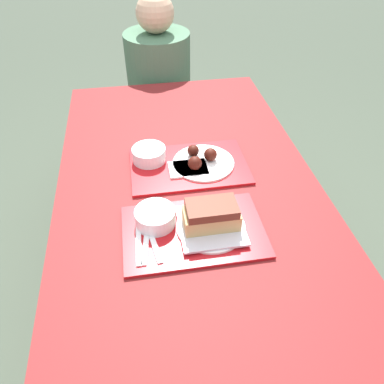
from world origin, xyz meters
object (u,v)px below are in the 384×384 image
(tray_near, at_px, (194,232))
(bowl_coleslaw_near, at_px, (155,216))
(bowl_coleslaw_far, at_px, (149,154))
(brisket_sandwich_plate, at_px, (211,219))
(tray_far, at_px, (189,166))
(wings_plate_far, at_px, (202,160))
(person_seated_across, at_px, (158,68))

(tray_near, bearing_deg, bowl_coleslaw_near, 155.90)
(tray_near, relative_size, bowl_coleslaw_far, 3.44)
(brisket_sandwich_plate, bearing_deg, tray_far, 92.74)
(wings_plate_far, bearing_deg, tray_far, -179.94)
(person_seated_across, bearing_deg, bowl_coleslaw_near, -95.84)
(bowl_coleslaw_near, bearing_deg, brisket_sandwich_plate, -16.59)
(tray_far, bearing_deg, bowl_coleslaw_far, 158.68)
(tray_near, height_order, bowl_coleslaw_near, bowl_coleslaw_near)
(bowl_coleslaw_far, relative_size, wings_plate_far, 0.55)
(person_seated_across, bearing_deg, wings_plate_far, -85.67)
(tray_near, xyz_separation_m, brisket_sandwich_plate, (0.05, 0.00, 0.04))
(brisket_sandwich_plate, relative_size, bowl_coleslaw_far, 1.69)
(wings_plate_far, bearing_deg, brisket_sandwich_plate, -95.69)
(bowl_coleslaw_near, distance_m, person_seated_across, 1.25)
(wings_plate_far, bearing_deg, bowl_coleslaw_far, 163.77)
(bowl_coleslaw_far, xyz_separation_m, person_seated_across, (0.12, 0.91, -0.05))
(bowl_coleslaw_far, bearing_deg, tray_near, -74.84)
(brisket_sandwich_plate, relative_size, person_seated_across, 0.32)
(bowl_coleslaw_near, bearing_deg, tray_far, 61.85)
(tray_far, height_order, wings_plate_far, wings_plate_far)
(bowl_coleslaw_near, bearing_deg, wings_plate_far, 54.68)
(tray_near, xyz_separation_m, bowl_coleslaw_near, (-0.11, 0.05, 0.04))
(tray_near, relative_size, person_seated_across, 0.65)
(brisket_sandwich_plate, bearing_deg, bowl_coleslaw_far, 112.38)
(bowl_coleslaw_near, relative_size, person_seated_across, 0.19)
(bowl_coleslaw_far, xyz_separation_m, wings_plate_far, (0.19, -0.06, -0.01))
(brisket_sandwich_plate, bearing_deg, tray_near, -179.42)
(bowl_coleslaw_near, distance_m, wings_plate_far, 0.35)
(tray_far, relative_size, bowl_coleslaw_near, 3.44)
(tray_near, xyz_separation_m, bowl_coleslaw_far, (-0.11, 0.39, 0.04))
(tray_near, bearing_deg, tray_far, 83.38)
(brisket_sandwich_plate, height_order, wings_plate_far, brisket_sandwich_plate)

